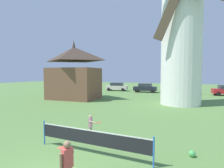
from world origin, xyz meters
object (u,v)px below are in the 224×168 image
(windmill, at_px, (181,33))
(stray_ball, at_px, (192,154))
(player_far, at_px, (91,124))
(chapel, at_px, (74,74))
(parked_car_silver, at_px, (185,89))
(tennis_net, at_px, (91,138))
(player_near, at_px, (67,162))
(parked_car_black, at_px, (145,88))
(parked_car_cream, at_px, (117,87))

(windmill, distance_m, stray_ball, 14.88)
(windmill, bearing_deg, player_far, -105.12)
(player_far, distance_m, chapel, 15.02)
(parked_car_silver, distance_m, chapel, 17.99)
(windmill, height_order, stray_ball, windmill)
(tennis_net, relative_size, player_near, 3.68)
(tennis_net, distance_m, stray_ball, 4.00)
(stray_ball, height_order, parked_car_black, parked_car_black)
(player_near, bearing_deg, chapel, 125.90)
(stray_ball, distance_m, parked_car_silver, 24.07)
(tennis_net, bearing_deg, chapel, 128.75)
(stray_ball, xyz_separation_m, chapel, (-14.21, 11.66, 3.15))
(windmill, distance_m, parked_car_cream, 18.07)
(parked_car_black, bearing_deg, parked_car_cream, 174.48)
(parked_car_cream, bearing_deg, player_far, -69.77)
(player_near, height_order, player_far, player_near)
(parked_car_cream, distance_m, chapel, 12.94)
(player_far, height_order, parked_car_cream, parked_car_cream)
(windmill, distance_m, player_far, 14.71)
(parked_car_black, height_order, parked_car_silver, same)
(player_near, distance_m, stray_ball, 4.84)
(chapel, bearing_deg, stray_ball, -39.37)
(parked_car_silver, height_order, chapel, chapel)
(windmill, bearing_deg, parked_car_black, 121.01)
(tennis_net, height_order, parked_car_cream, parked_car_cream)
(tennis_net, relative_size, player_far, 4.46)
(player_far, distance_m, parked_car_black, 23.72)
(tennis_net, bearing_deg, windmill, 80.75)
(windmill, xyz_separation_m, player_far, (-3.40, -12.58, -6.83))
(tennis_net, height_order, chapel, chapel)
(player_near, xyz_separation_m, stray_ball, (3.16, 3.60, -0.65))
(parked_car_black, bearing_deg, chapel, -117.38)
(parked_car_black, bearing_deg, stray_ball, -71.59)
(player_far, relative_size, parked_car_cream, 0.26)
(windmill, distance_m, parked_car_silver, 12.99)
(parked_car_cream, xyz_separation_m, chapel, (-0.59, -12.69, 2.47))
(stray_ball, relative_size, parked_car_cream, 0.06)
(player_near, relative_size, player_far, 1.21)
(tennis_net, height_order, parked_car_silver, parked_car_silver)
(parked_car_silver, bearing_deg, parked_car_cream, 178.47)
(player_near, height_order, parked_car_cream, parked_car_cream)
(tennis_net, xyz_separation_m, player_near, (0.52, -2.14, 0.09))
(windmill, relative_size, tennis_net, 3.23)
(parked_car_black, distance_m, chapel, 13.89)
(chapel, bearing_deg, player_far, -50.24)
(tennis_net, xyz_separation_m, parked_car_cream, (-9.93, 25.80, 0.12))
(parked_car_black, bearing_deg, player_near, -80.15)
(parked_car_cream, height_order, parked_car_black, same)
(parked_car_silver, bearing_deg, player_far, -98.09)
(player_far, relative_size, parked_car_black, 0.28)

